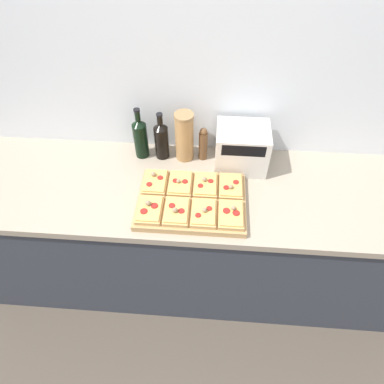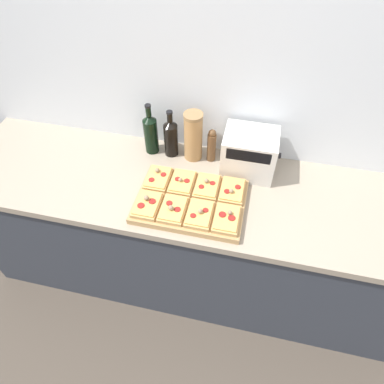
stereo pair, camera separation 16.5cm
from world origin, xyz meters
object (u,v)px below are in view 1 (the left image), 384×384
(grain_jar_tall, at_px, (184,137))
(wine_bottle, at_px, (161,140))
(pepper_mill, at_px, (203,144))
(toaster_oven, at_px, (242,148))
(olive_oil_bottle, at_px, (140,137))
(cutting_board, at_px, (192,202))

(grain_jar_tall, bearing_deg, wine_bottle, 180.00)
(pepper_mill, bearing_deg, wine_bottle, 180.00)
(grain_jar_tall, xyz_separation_m, toaster_oven, (0.30, -0.04, -0.02))
(grain_jar_tall, height_order, toaster_oven, grain_jar_tall)
(olive_oil_bottle, relative_size, wine_bottle, 1.08)
(wine_bottle, bearing_deg, toaster_oven, -5.28)
(wine_bottle, distance_m, grain_jar_tall, 0.13)
(wine_bottle, height_order, pepper_mill, wine_bottle)
(grain_jar_tall, xyz_separation_m, pepper_mill, (0.10, 0.00, -0.04))
(wine_bottle, height_order, toaster_oven, wine_bottle)
(wine_bottle, distance_m, toaster_oven, 0.43)
(olive_oil_bottle, bearing_deg, cutting_board, -48.58)
(cutting_board, relative_size, grain_jar_tall, 1.86)
(grain_jar_tall, distance_m, toaster_oven, 0.31)
(pepper_mill, bearing_deg, cutting_board, -96.18)
(cutting_board, distance_m, pepper_mill, 0.35)
(wine_bottle, bearing_deg, cutting_board, -61.14)
(olive_oil_bottle, height_order, pepper_mill, olive_oil_bottle)
(cutting_board, bearing_deg, grain_jar_tall, 100.58)
(olive_oil_bottle, bearing_deg, grain_jar_tall, 0.00)
(toaster_oven, bearing_deg, cutting_board, -128.56)
(grain_jar_tall, bearing_deg, toaster_oven, -7.41)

